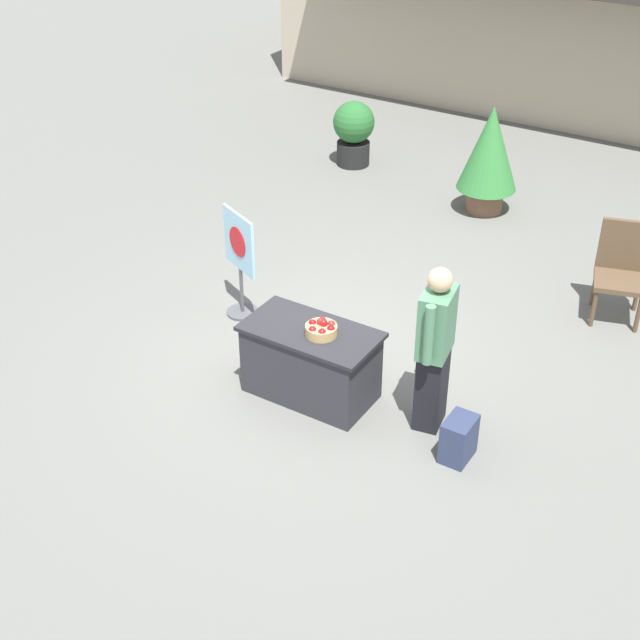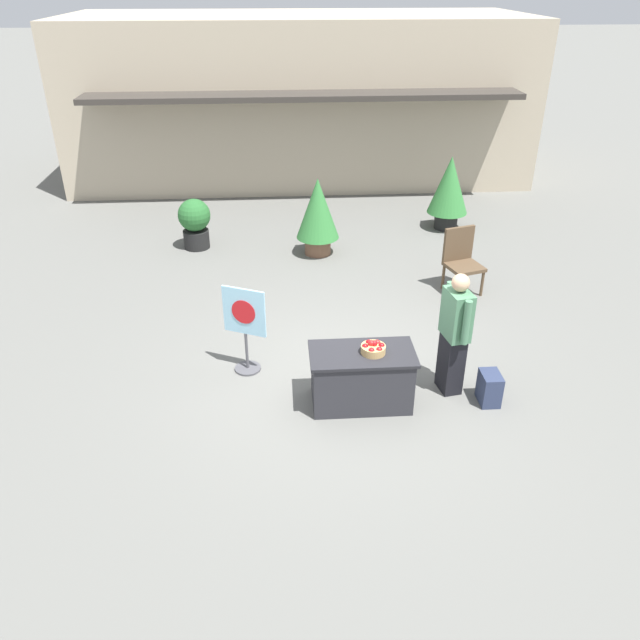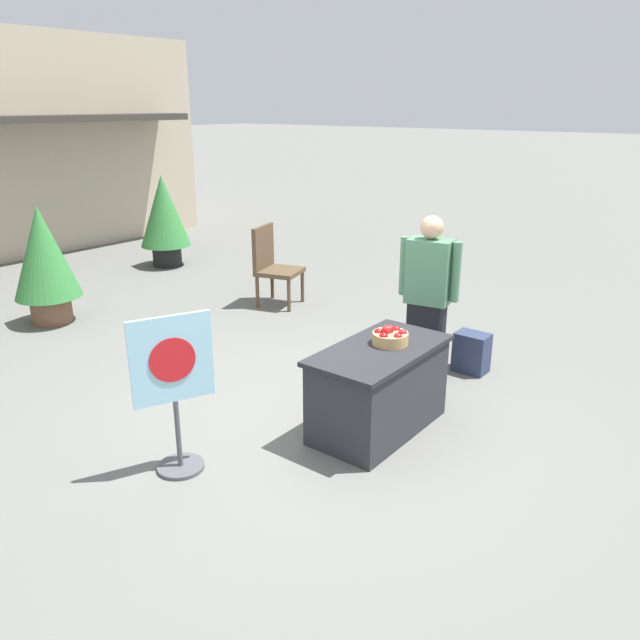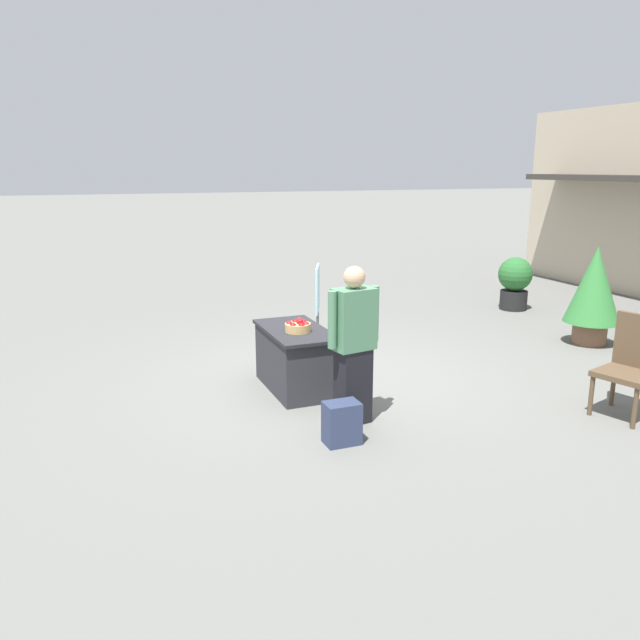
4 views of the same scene
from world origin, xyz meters
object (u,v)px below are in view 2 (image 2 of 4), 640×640
display_table (361,378)px  potted_plant_far_right (449,188)px  patio_chair (461,257)px  poster_board (245,327)px  apple_basket (373,348)px  potted_plant_near_right (195,222)px  backpack (489,388)px  person_visitor (454,333)px  potted_plant_far_left (318,212)px

display_table → potted_plant_far_right: 6.54m
patio_chair → poster_board: bearing=-74.4°
display_table → potted_plant_far_right: (2.58, 5.99, 0.50)m
apple_basket → display_table: bearing=173.5°
potted_plant_far_right → potted_plant_near_right: size_ratio=1.55×
potted_plant_far_right → potted_plant_near_right: bearing=-172.2°
backpack → patio_chair: size_ratio=0.38×
apple_basket → person_visitor: bearing=12.0°
backpack → display_table: bearing=176.4°
backpack → poster_board: poster_board is taller
person_visitor → patio_chair: 3.03m
patio_chair → potted_plant_near_right: 5.17m
display_table → patio_chair: (2.08, 3.09, 0.22)m
poster_board → patio_chair: size_ratio=1.14×
person_visitor → poster_board: (-2.65, 0.64, -0.17)m
apple_basket → poster_board: poster_board is taller
apple_basket → backpack: apple_basket is taller
person_visitor → potted_plant_far_right: 5.95m
display_table → poster_board: size_ratio=1.05×
apple_basket → patio_chair: bearing=57.8°
display_table → backpack: 1.63m
potted_plant_far_right → potted_plant_near_right: 5.24m
potted_plant_near_right → backpack: bearing=-51.9°
backpack → potted_plant_far_left: (-1.85, 4.92, 0.63)m
apple_basket → potted_plant_near_right: potted_plant_near_right is taller
person_visitor → patio_chair: (0.90, 2.88, -0.25)m
poster_board → patio_chair: poster_board is taller
potted_plant_far_right → potted_plant_near_right: potted_plant_far_right is taller
patio_chair → potted_plant_far_left: (-2.31, 1.72, 0.24)m
potted_plant_near_right → poster_board: bearing=-75.6°
poster_board → backpack: bearing=97.1°
potted_plant_far_right → apple_basket: bearing=-112.2°
potted_plant_far_right → patio_chair: bearing=-99.8°
apple_basket → potted_plant_near_right: bearing=117.3°
display_table → potted_plant_near_right: bearing=116.2°
poster_board → potted_plant_far_right: size_ratio=0.81×
potted_plant_far_right → person_visitor: bearing=-103.6°
potted_plant_near_right → potted_plant_far_left: 2.44m
apple_basket → person_visitor: person_visitor is taller
apple_basket → backpack: bearing=-3.4°
patio_chair → potted_plant_far_right: bearing=153.6°
backpack → potted_plant_far_right: bearing=81.0°
display_table → potted_plant_near_right: (-2.60, 5.28, 0.17)m
apple_basket → potted_plant_far_left: size_ratio=0.20×
backpack → potted_plant_far_left: 5.29m
potted_plant_far_right → poster_board: bearing=-128.2°
poster_board → potted_plant_far_right: (4.05, 5.14, 0.19)m
poster_board → potted_plant_near_right: 4.58m
backpack → potted_plant_near_right: size_ratio=0.42×
display_table → backpack: size_ratio=3.11×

